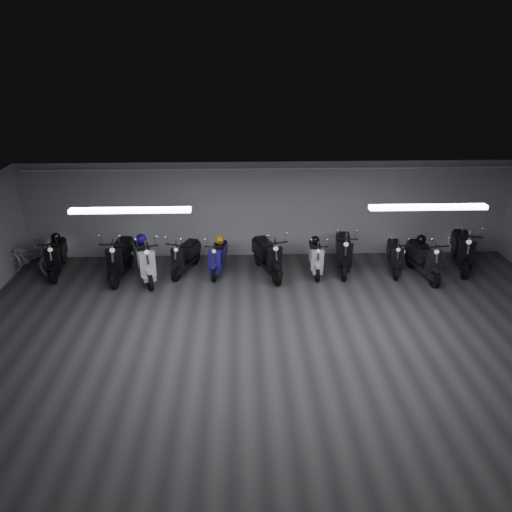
{
  "coord_description": "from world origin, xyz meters",
  "views": [
    {
      "loc": [
        -0.81,
        -8.21,
        5.75
      ],
      "look_at": [
        -0.44,
        2.5,
        1.05
      ],
      "focal_mm": 33.79,
      "sensor_mm": 36.0,
      "label": 1
    }
  ],
  "objects_px": {
    "scooter_0": "(56,251)",
    "scooter_7": "(344,246)",
    "scooter_4": "(218,252)",
    "scooter_8": "(395,251)",
    "scooter_3": "(185,251)",
    "helmet_3": "(219,240)",
    "scooter_6": "(316,252)",
    "helmet_0": "(421,239)",
    "scooter_5": "(268,250)",
    "helmet_2": "(56,237)",
    "scooter_10": "(463,244)",
    "helmet_1": "(315,240)",
    "scooter_2": "(144,254)",
    "bicycle": "(29,254)",
    "helmet_4": "(141,239)",
    "scooter_9": "(425,253)",
    "scooter_1": "(120,251)"
  },
  "relations": [
    {
      "from": "scooter_0",
      "to": "scooter_2",
      "type": "height_order",
      "value": "scooter_2"
    },
    {
      "from": "scooter_5",
      "to": "helmet_4",
      "type": "relative_size",
      "value": 6.8
    },
    {
      "from": "helmet_1",
      "to": "scooter_1",
      "type": "bearing_deg",
      "value": -176.38
    },
    {
      "from": "bicycle",
      "to": "scooter_10",
      "type": "distance_m",
      "value": 11.81
    },
    {
      "from": "helmet_2",
      "to": "helmet_3",
      "type": "bearing_deg",
      "value": -1.28
    },
    {
      "from": "helmet_4",
      "to": "scooter_4",
      "type": "bearing_deg",
      "value": 2.62
    },
    {
      "from": "scooter_10",
      "to": "helmet_1",
      "type": "bearing_deg",
      "value": -167.8
    },
    {
      "from": "scooter_7",
      "to": "helmet_4",
      "type": "bearing_deg",
      "value": -170.38
    },
    {
      "from": "scooter_8",
      "to": "helmet_4",
      "type": "bearing_deg",
      "value": -169.54
    },
    {
      "from": "scooter_2",
      "to": "scooter_3",
      "type": "height_order",
      "value": "scooter_2"
    },
    {
      "from": "scooter_4",
      "to": "scooter_8",
      "type": "xyz_separation_m",
      "value": [
        4.83,
        -0.08,
        0.0
      ]
    },
    {
      "from": "scooter_3",
      "to": "scooter_10",
      "type": "bearing_deg",
      "value": 21.04
    },
    {
      "from": "scooter_7",
      "to": "scooter_8",
      "type": "height_order",
      "value": "scooter_7"
    },
    {
      "from": "scooter_1",
      "to": "scooter_7",
      "type": "distance_m",
      "value": 6.03
    },
    {
      "from": "scooter_1",
      "to": "scooter_8",
      "type": "height_order",
      "value": "scooter_1"
    },
    {
      "from": "helmet_2",
      "to": "helmet_4",
      "type": "distance_m",
      "value": 2.43
    },
    {
      "from": "scooter_3",
      "to": "helmet_1",
      "type": "distance_m",
      "value": 3.56
    },
    {
      "from": "helmet_1",
      "to": "helmet_3",
      "type": "xyz_separation_m",
      "value": [
        -2.62,
        0.08,
        0.01
      ]
    },
    {
      "from": "scooter_2",
      "to": "scooter_4",
      "type": "distance_m",
      "value": 1.96
    },
    {
      "from": "scooter_3",
      "to": "helmet_3",
      "type": "bearing_deg",
      "value": 32.15
    },
    {
      "from": "helmet_3",
      "to": "helmet_4",
      "type": "height_order",
      "value": "helmet_4"
    },
    {
      "from": "helmet_3",
      "to": "bicycle",
      "type": "bearing_deg",
      "value": -177.56
    },
    {
      "from": "scooter_1",
      "to": "scooter_6",
      "type": "bearing_deg",
      "value": 4.15
    },
    {
      "from": "scooter_9",
      "to": "bicycle",
      "type": "height_order",
      "value": "scooter_9"
    },
    {
      "from": "helmet_0",
      "to": "scooter_1",
      "type": "bearing_deg",
      "value": 179.94
    },
    {
      "from": "scooter_0",
      "to": "helmet_0",
      "type": "relative_size",
      "value": 7.25
    },
    {
      "from": "scooter_2",
      "to": "scooter_8",
      "type": "xyz_separation_m",
      "value": [
        6.75,
        0.27,
        -0.12
      ]
    },
    {
      "from": "scooter_0",
      "to": "scooter_7",
      "type": "relative_size",
      "value": 0.94
    },
    {
      "from": "scooter_3",
      "to": "scooter_4",
      "type": "bearing_deg",
      "value": 18.47
    },
    {
      "from": "helmet_3",
      "to": "helmet_4",
      "type": "distance_m",
      "value": 2.08
    },
    {
      "from": "scooter_1",
      "to": "scooter_5",
      "type": "distance_m",
      "value": 3.92
    },
    {
      "from": "scooter_1",
      "to": "scooter_2",
      "type": "bearing_deg",
      "value": -10.74
    },
    {
      "from": "scooter_3",
      "to": "helmet_0",
      "type": "distance_m",
      "value": 6.37
    },
    {
      "from": "scooter_6",
      "to": "helmet_4",
      "type": "xyz_separation_m",
      "value": [
        -4.66,
        -0.01,
        0.45
      ]
    },
    {
      "from": "scooter_6",
      "to": "scooter_2",
      "type": "bearing_deg",
      "value": -174.97
    },
    {
      "from": "scooter_9",
      "to": "scooter_10",
      "type": "distance_m",
      "value": 1.34
    },
    {
      "from": "scooter_1",
      "to": "helmet_2",
      "type": "height_order",
      "value": "scooter_1"
    },
    {
      "from": "scooter_0",
      "to": "helmet_1",
      "type": "xyz_separation_m",
      "value": [
        7.02,
        0.07,
        0.19
      ]
    },
    {
      "from": "scooter_4",
      "to": "scooter_8",
      "type": "distance_m",
      "value": 4.83
    },
    {
      "from": "scooter_3",
      "to": "scooter_4",
      "type": "distance_m",
      "value": 0.89
    },
    {
      "from": "scooter_1",
      "to": "scooter_7",
      "type": "bearing_deg",
      "value": 5.34
    },
    {
      "from": "helmet_1",
      "to": "bicycle",
      "type": "bearing_deg",
      "value": -178.99
    },
    {
      "from": "scooter_0",
      "to": "scooter_10",
      "type": "height_order",
      "value": "scooter_10"
    },
    {
      "from": "scooter_3",
      "to": "scooter_6",
      "type": "height_order",
      "value": "scooter_3"
    },
    {
      "from": "scooter_6",
      "to": "helmet_0",
      "type": "bearing_deg",
      "value": -0.6
    },
    {
      "from": "scooter_10",
      "to": "helmet_3",
      "type": "relative_size",
      "value": 8.13
    },
    {
      "from": "scooter_5",
      "to": "helmet_2",
      "type": "relative_size",
      "value": 7.6
    },
    {
      "from": "scooter_10",
      "to": "helmet_1",
      "type": "xyz_separation_m",
      "value": [
        -4.08,
        0.11,
        0.12
      ]
    },
    {
      "from": "scooter_2",
      "to": "scooter_7",
      "type": "xyz_separation_m",
      "value": [
        5.37,
        0.41,
        -0.01
      ]
    },
    {
      "from": "helmet_1",
      "to": "helmet_4",
      "type": "height_order",
      "value": "helmet_4"
    }
  ]
}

